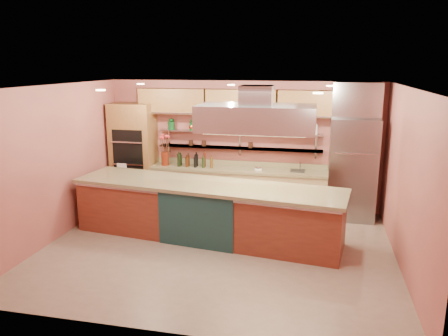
% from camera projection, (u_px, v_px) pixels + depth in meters
% --- Properties ---
extents(floor, '(6.00, 5.00, 0.02)m').
position_uv_depth(floor, '(217.00, 249.00, 7.63)').
color(floor, gray).
rests_on(floor, ground).
extents(ceiling, '(6.00, 5.00, 0.02)m').
position_uv_depth(ceiling, '(216.00, 87.00, 6.97)').
color(ceiling, black).
rests_on(ceiling, wall_back).
extents(wall_back, '(6.00, 0.04, 2.80)m').
position_uv_depth(wall_back, '(242.00, 145.00, 9.68)').
color(wall_back, '#AF5B52').
rests_on(wall_back, floor).
extents(wall_front, '(6.00, 0.04, 2.80)m').
position_uv_depth(wall_front, '(166.00, 223.00, 4.93)').
color(wall_front, '#AF5B52').
rests_on(wall_front, floor).
extents(wall_left, '(0.04, 5.00, 2.80)m').
position_uv_depth(wall_left, '(56.00, 163.00, 7.92)').
color(wall_left, '#AF5B52').
rests_on(wall_left, floor).
extents(wall_right, '(0.04, 5.00, 2.80)m').
position_uv_depth(wall_right, '(407.00, 181.00, 6.68)').
color(wall_right, '#AF5B52').
rests_on(wall_right, floor).
extents(oven_stack, '(0.95, 0.64, 2.30)m').
position_uv_depth(oven_stack, '(134.00, 154.00, 9.94)').
color(oven_stack, olive).
rests_on(oven_stack, floor).
extents(refrigerator, '(0.95, 0.72, 2.10)m').
position_uv_depth(refrigerator, '(352.00, 169.00, 8.93)').
color(refrigerator, gray).
rests_on(refrigerator, floor).
extents(back_counter, '(3.84, 0.64, 0.93)m').
position_uv_depth(back_counter, '(237.00, 189.00, 9.62)').
color(back_counter, tan).
rests_on(back_counter, floor).
extents(wall_shelf_lower, '(3.60, 0.26, 0.03)m').
position_uv_depth(wall_shelf_lower, '(239.00, 148.00, 9.58)').
color(wall_shelf_lower, '#A7AAAE').
rests_on(wall_shelf_lower, wall_back).
extents(wall_shelf_upper, '(3.60, 0.26, 0.03)m').
position_uv_depth(wall_shelf_upper, '(239.00, 132.00, 9.49)').
color(wall_shelf_upper, '#A7AAAE').
rests_on(wall_shelf_upper, wall_back).
extents(upper_cabinets, '(4.60, 0.36, 0.55)m').
position_uv_depth(upper_cabinets, '(241.00, 102.00, 9.28)').
color(upper_cabinets, olive).
rests_on(upper_cabinets, wall_back).
extents(range_hood, '(2.00, 1.00, 0.45)m').
position_uv_depth(range_hood, '(257.00, 118.00, 7.46)').
color(range_hood, '#A7AAAE').
rests_on(range_hood, ceiling).
extents(ceiling_downlights, '(4.00, 2.80, 0.02)m').
position_uv_depth(ceiling_downlights, '(219.00, 88.00, 7.17)').
color(ceiling_downlights, '#FFE5A5').
rests_on(ceiling_downlights, ceiling).
extents(island, '(5.02, 1.71, 1.03)m').
position_uv_depth(island, '(207.00, 211.00, 8.05)').
color(island, brown).
rests_on(island, floor).
extents(flower_vase, '(0.19, 0.19, 0.30)m').
position_uv_depth(flower_vase, '(165.00, 159.00, 9.77)').
color(flower_vase, maroon).
rests_on(flower_vase, back_counter).
extents(oil_bottle_cluster, '(0.90, 0.48, 0.28)m').
position_uv_depth(oil_bottle_cluster, '(196.00, 161.00, 9.62)').
color(oil_bottle_cluster, black).
rests_on(oil_bottle_cluster, back_counter).
extents(kitchen_scale, '(0.16, 0.13, 0.08)m').
position_uv_depth(kitchen_scale, '(258.00, 168.00, 9.36)').
color(kitchen_scale, white).
rests_on(kitchen_scale, back_counter).
extents(bar_faucet, '(0.03, 0.03, 0.21)m').
position_uv_depth(bar_faucet, '(300.00, 166.00, 9.26)').
color(bar_faucet, silver).
rests_on(bar_faucet, back_counter).
extents(copper_kettle, '(0.19, 0.19, 0.13)m').
position_uv_depth(copper_kettle, '(206.00, 128.00, 9.63)').
color(copper_kettle, orange).
rests_on(copper_kettle, wall_shelf_upper).
extents(green_canister, '(0.14, 0.14, 0.17)m').
position_uv_depth(green_canister, '(220.00, 127.00, 9.56)').
color(green_canister, '#0E441A').
rests_on(green_canister, wall_shelf_upper).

